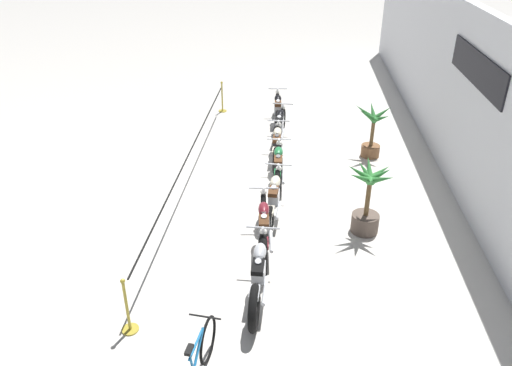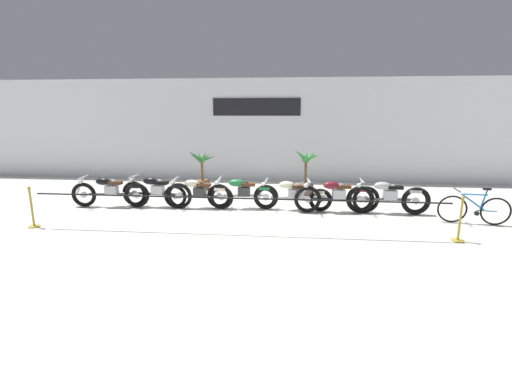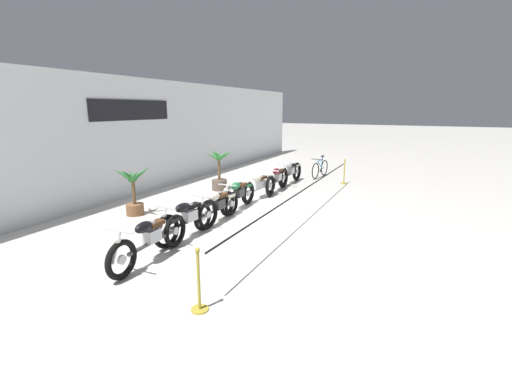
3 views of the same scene
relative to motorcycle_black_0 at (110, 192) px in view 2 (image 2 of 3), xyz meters
The scene contains 14 objects.
ground_plane 4.20m from the motorcycle_black_0, ahead, with size 120.00×120.00×0.00m, color silver.
back_wall 6.40m from the motorcycle_black_0, 48.00° to the left, with size 28.00×0.29×4.20m.
motorcycle_black_0 is the anchor object (origin of this frame).
motorcycle_black_1 1.42m from the motorcycle_black_0, ahead, with size 2.26×0.62×0.97m.
motorcycle_cream_2 2.72m from the motorcycle_black_0, ahead, with size 2.14×0.62×0.93m.
motorcycle_green_3 4.06m from the motorcycle_black_0, ahead, with size 2.17×0.62×0.95m.
motorcycle_cream_4 5.56m from the motorcycle_black_0, ahead, with size 2.31×0.62×0.92m.
motorcycle_maroon_5 6.83m from the motorcycle_black_0, ahead, with size 2.47×0.62×0.97m.
motorcycle_silver_6 8.27m from the motorcycle_black_0, ahead, with size 2.34×0.62×0.98m.
bicycle 10.29m from the motorcycle_black_0, ahead, with size 1.74×0.48×0.97m.
potted_palm_left_of_row 6.41m from the motorcycle_black_0, 19.63° to the left, with size 0.91×0.96×1.64m.
potted_palm_right_of_row 3.48m from the motorcycle_black_0, 50.76° to the left, with size 1.02×1.04×1.53m.
stanchion_far_left 3.36m from the motorcycle_black_0, 35.59° to the right, with size 10.26×0.28×1.05m.
stanchion_mid_left 9.50m from the motorcycle_black_0, 11.84° to the right, with size 0.28×0.28×1.05m.
Camera 2 is at (1.27, -9.18, 2.91)m, focal length 24.00 mm.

